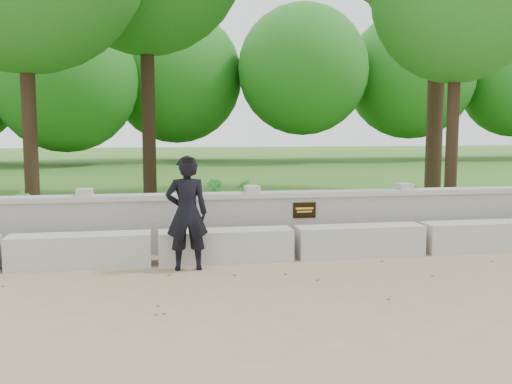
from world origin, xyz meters
TOP-DOWN VIEW (x-y plane):
  - ground at (0.00, 0.00)m, footprint 80.00×80.00m
  - lawn at (0.00, 14.00)m, footprint 40.00×22.00m
  - concrete_bench at (0.00, 1.90)m, footprint 11.90×0.45m
  - parapet_wall at (0.00, 2.60)m, footprint 12.50×0.35m
  - man_main at (-1.57, 1.49)m, footprint 0.56×0.50m
  - shrub_a at (-4.33, 4.80)m, footprint 0.33×0.31m
  - shrub_b at (-0.85, 4.76)m, footprint 0.47×0.47m
  - shrub_c at (2.73, 3.30)m, footprint 0.72×0.73m
  - shrub_d at (-0.24, 5.20)m, footprint 0.40×0.42m

SIDE VIEW (x-z plane):
  - ground at x=0.00m, z-range 0.00..0.00m
  - lawn at x=0.00m, z-range 0.00..0.25m
  - concrete_bench at x=0.00m, z-range 0.00..0.45m
  - parapet_wall at x=0.00m, z-range 0.01..0.91m
  - shrub_a at x=-4.33m, z-range 0.25..0.77m
  - shrub_d at x=-0.24m, z-range 0.25..0.85m
  - shrub_c at x=2.73m, z-range 0.25..0.86m
  - shrub_b at x=-0.85m, z-range 0.25..0.92m
  - man_main at x=-1.57m, z-range 0.00..1.53m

